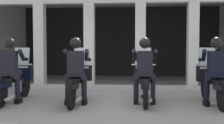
% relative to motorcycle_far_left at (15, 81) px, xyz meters
% --- Properties ---
extents(ground_plane, '(80.00, 80.00, 0.00)m').
position_rel_motorcycle_far_left_xyz_m(ground_plane, '(2.42, 3.28, -0.50)').
color(ground_plane, gray).
extents(station_building, '(9.86, 4.47, 3.45)m').
position_rel_motorcycle_far_left_xyz_m(station_building, '(2.32, 5.00, 1.65)').
color(station_building, black).
rests_on(station_building, ground).
extents(kerb_strip, '(9.36, 0.24, 0.12)m').
position_rel_motorcycle_far_left_xyz_m(kerb_strip, '(2.32, 2.29, -0.44)').
color(kerb_strip, '#B7B5AD').
rests_on(kerb_strip, ground).
extents(motorcycle_far_left, '(0.62, 2.04, 1.35)m').
position_rel_motorcycle_far_left_xyz_m(motorcycle_far_left, '(0.00, 0.00, 0.00)').
color(motorcycle_far_left, black).
rests_on(motorcycle_far_left, ground).
extents(police_officer_far_left, '(0.63, 0.61, 1.58)m').
position_rel_motorcycle_far_left_xyz_m(police_officer_far_left, '(-0.00, -0.28, 0.44)').
color(police_officer_far_left, black).
rests_on(police_officer_far_left, ground).
extents(motorcycle_center_left, '(0.62, 2.04, 1.35)m').
position_rel_motorcycle_far_left_xyz_m(motorcycle_center_left, '(1.62, -0.01, 0.00)').
color(motorcycle_center_left, black).
rests_on(motorcycle_center_left, ground).
extents(police_officer_center_left, '(0.63, 0.61, 1.58)m').
position_rel_motorcycle_far_left_xyz_m(police_officer_center_left, '(1.62, -0.29, 0.44)').
color(police_officer_center_left, black).
rests_on(police_officer_center_left, ground).
extents(motorcycle_center_right, '(0.62, 2.04, 1.35)m').
position_rel_motorcycle_far_left_xyz_m(motorcycle_center_right, '(3.23, 0.17, 0.00)').
color(motorcycle_center_right, black).
rests_on(motorcycle_center_right, ground).
extents(police_officer_center_right, '(0.63, 0.61, 1.58)m').
position_rel_motorcycle_far_left_xyz_m(police_officer_center_right, '(3.23, -0.11, 0.44)').
color(police_officer_center_right, black).
rests_on(police_officer_center_right, ground).
extents(motorcycle_far_right, '(0.62, 2.04, 1.35)m').
position_rel_motorcycle_far_left_xyz_m(motorcycle_far_right, '(4.85, 0.06, 0.00)').
color(motorcycle_far_right, black).
rests_on(motorcycle_far_right, ground).
extents(police_officer_far_right, '(0.63, 0.61, 1.58)m').
position_rel_motorcycle_far_left_xyz_m(police_officer_far_right, '(4.85, -0.22, 0.44)').
color(police_officer_far_right, black).
rests_on(police_officer_far_right, ground).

